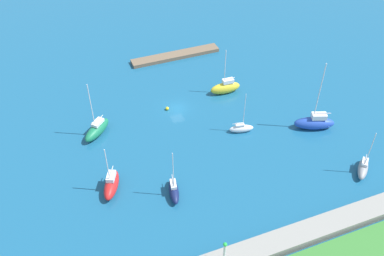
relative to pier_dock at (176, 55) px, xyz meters
name	(u,v)px	position (x,y,z in m)	size (l,w,h in m)	color
water	(177,109)	(6.26, 18.48, -0.42)	(160.00, 160.00, 0.00)	#19567F
pier_dock	(176,55)	(0.00, 0.00, 0.00)	(20.89, 2.93, 0.84)	brown
breakwater	(262,249)	(6.26, 53.70, 0.37)	(62.29, 3.44, 1.58)	gray
harbor_beacon	(225,250)	(12.12, 53.70, 3.31)	(0.56, 0.56, 3.73)	silver
sailboat_yellow_outer_mooring	(225,87)	(-4.91, 17.09, 0.95)	(6.47, 2.35, 10.23)	yellow
sailboat_red_off_beacon	(111,184)	(23.17, 34.64, 0.81)	(4.49, 6.47, 9.24)	red
sailboat_blue_center_basin	(315,122)	(-15.73, 33.38, 0.97)	(7.91, 4.98, 14.24)	#2347B2
sailboat_green_inner_mooring	(97,129)	(22.56, 20.39, 0.78)	(6.45, 6.31, 11.44)	#19724C
sailboat_white_far_south	(241,128)	(-2.54, 29.39, 0.42)	(4.71, 2.35, 8.69)	white
sailboat_navy_mid_basin	(174,190)	(14.21, 39.20, 0.54)	(2.59, 5.57, 9.43)	#141E4C
sailboat_gray_east_end	(363,168)	(-16.98, 46.04, 0.53)	(4.88, 4.94, 8.92)	gray
mooring_buoy_yellow	(167,108)	(8.21, 18.15, -0.08)	(0.68, 0.68, 0.68)	yellow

